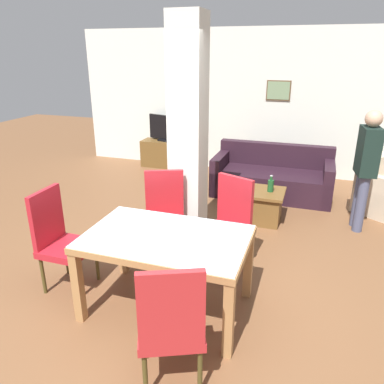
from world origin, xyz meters
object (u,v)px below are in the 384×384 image
(dining_chair_near_right, at_px, (171,323))
(bottle, at_px, (271,185))
(dining_chair_head_left, at_px, (59,237))
(tv_screen, at_px, (167,129))
(standing_person, at_px, (366,164))
(tv_stand, at_px, (167,154))
(dining_chair_far_right, at_px, (228,221))
(sofa, at_px, (272,178))
(dining_table, at_px, (167,252))
(coffee_table, at_px, (263,206))
(dining_chair_far_left, at_px, (165,214))

(dining_chair_near_right, xyz_separation_m, bottle, (0.28, 3.05, -0.01))
(dining_chair_head_left, relative_size, tv_screen, 1.24)
(dining_chair_near_right, bearing_deg, bottle, 60.65)
(dining_chair_near_right, xyz_separation_m, standing_person, (1.46, 3.21, 0.37))
(bottle, distance_m, tv_screen, 3.14)
(tv_stand, height_order, standing_person, standing_person)
(dining_chair_far_right, distance_m, bottle, 1.38)
(dining_chair_far_right, height_order, sofa, dining_chair_far_right)
(dining_table, bearing_deg, dining_chair_far_right, 67.79)
(coffee_table, bearing_deg, tv_screen, 138.29)
(sofa, distance_m, standing_person, 1.72)
(bottle, bearing_deg, dining_chair_far_left, -126.06)
(dining_chair_head_left, relative_size, standing_person, 0.65)
(sofa, relative_size, tv_screen, 2.29)
(dining_chair_near_right, bearing_deg, dining_chair_far_right, 66.07)
(dining_chair_near_right, relative_size, standing_person, 0.65)
(dining_chair_far_right, bearing_deg, sofa, -72.13)
(dining_chair_near_right, height_order, sofa, dining_chair_near_right)
(dining_chair_far_left, relative_size, bottle, 4.41)
(sofa, height_order, tv_stand, sofa)
(dining_table, bearing_deg, coffee_table, 75.68)
(tv_stand, distance_m, standing_person, 4.07)
(dining_chair_near_right, bearing_deg, sofa, 63.45)
(dining_chair_head_left, relative_size, sofa, 0.54)
(sofa, bearing_deg, bottle, 95.21)
(dining_chair_near_right, bearing_deg, dining_chair_head_left, 127.72)
(dining_chair_far_right, distance_m, coffee_table, 1.39)
(dining_chair_far_right, distance_m, standing_person, 2.13)
(dining_table, relative_size, bottle, 6.19)
(coffee_table, bearing_deg, sofa, 90.99)
(dining_table, relative_size, tv_screen, 1.74)
(dining_chair_far_left, distance_m, bottle, 1.72)
(sofa, xyz_separation_m, bottle, (0.10, -1.11, 0.26))
(dining_chair_far_left, relative_size, standing_person, 0.65)
(tv_stand, bearing_deg, dining_chair_far_right, -58.31)
(dining_chair_near_right, xyz_separation_m, dining_chair_head_left, (-1.52, 0.82, 0.00))
(dining_table, distance_m, standing_person, 3.03)
(dining_chair_far_right, relative_size, tv_screen, 1.24)
(dining_chair_far_left, height_order, coffee_table, dining_chair_far_left)
(dining_chair_near_right, xyz_separation_m, coffee_table, (0.20, 3.04, -0.33))
(sofa, distance_m, tv_screen, 2.51)
(dining_chair_far_left, height_order, dining_chair_far_right, same)
(dining_table, relative_size, dining_chair_head_left, 1.40)
(dining_chair_head_left, distance_m, bottle, 2.87)
(dining_chair_far_left, distance_m, dining_chair_far_right, 0.73)
(dining_chair_far_right, xyz_separation_m, tv_stand, (-2.09, 3.38, -0.29))
(tv_screen, bearing_deg, coffee_table, 155.22)
(dining_chair_head_left, xyz_separation_m, sofa, (1.70, 3.34, -0.28))
(dining_table, xyz_separation_m, sofa, (0.55, 3.34, -0.32))
(dining_chair_far_left, distance_m, coffee_table, 1.69)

